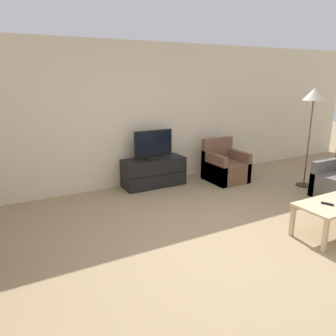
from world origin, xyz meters
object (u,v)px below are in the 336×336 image
tv_stand (154,172)px  remote (327,204)px  coffee_table (335,207)px  armchair (224,167)px  tv (153,145)px  floor_lamp (314,99)px

tv_stand → remote: 3.19m
remote → coffee_table: bearing=-24.0°
armchair → remote: size_ratio=5.45×
coffee_table → remote: bearing=176.6°
tv → floor_lamp: bearing=-28.8°
tv_stand → coffee_table: 3.25m
tv_stand → tv: (0.00, -0.00, 0.53)m
coffee_table → remote: remote is taller
tv_stand → armchair: (1.42, -0.39, 0.00)m
armchair → tv: bearing=164.7°
coffee_table → floor_lamp: 2.46m
remote → floor_lamp: bearing=25.0°
tv_stand → armchair: armchair is taller
armchair → floor_lamp: 2.08m
floor_lamp → armchair: bearing=138.3°
tv → remote: bearing=-71.1°
remote → floor_lamp: (1.55, 1.58, 1.19)m
tv → coffee_table: 3.27m
coffee_table → tv_stand: bearing=111.6°
tv_stand → floor_lamp: floor_lamp is taller
tv → coffee_table: (1.19, -3.02, -0.40)m
tv → armchair: 1.57m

